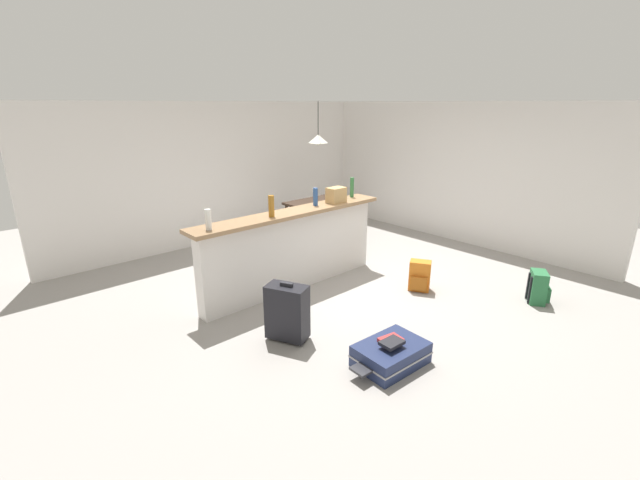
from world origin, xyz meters
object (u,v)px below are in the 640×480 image
object	(u,v)px
bottle_amber	(271,206)
bottle_blue	(315,197)
bottle_white	(208,220)
dining_chair_near_partition	(339,220)
backpack_green	(538,288)
backpack_orange	(420,276)
pendant_lamp	(318,139)
suitcase_flat_navy	(391,354)
book_stack	(391,341)
bottle_green	(352,187)
suitcase_upright_black	(287,312)
dining_table	(319,207)
grocery_bag	(336,195)

from	to	relation	value
bottle_amber	bottle_blue	bearing A→B (deg)	6.39
bottle_amber	bottle_white	bearing A→B (deg)	179.29
bottle_white	dining_chair_near_partition	distance (m)	3.08
bottle_amber	dining_chair_near_partition	xyz separation A→B (m)	(2.02, 0.83, -0.72)
backpack_green	backpack_orange	bearing A→B (deg)	123.05
pendant_lamp	suitcase_flat_navy	world-z (taller)	pendant_lamp
book_stack	bottle_white	bearing A→B (deg)	111.26
bottle_green	suitcase_flat_navy	size ratio (longest dim) A/B	0.35
suitcase_upright_black	bottle_white	bearing A→B (deg)	108.78
bottle_blue	book_stack	bearing A→B (deg)	-113.05
dining_table	pendant_lamp	size ratio (longest dim) A/B	1.49
backpack_orange	grocery_bag	bearing A→B (deg)	110.47
pendant_lamp	bottle_green	bearing A→B (deg)	-108.15
bottle_white	bottle_amber	distance (m)	0.86
dining_chair_near_partition	backpack_orange	size ratio (longest dim) A/B	2.21
bottle_blue	pendant_lamp	size ratio (longest dim) A/B	0.34
bottle_white	backpack_orange	world-z (taller)	bottle_white
suitcase_flat_navy	backpack_orange	size ratio (longest dim) A/B	2.01
bottle_blue	dining_chair_near_partition	size ratio (longest dim) A/B	0.27
pendant_lamp	book_stack	size ratio (longest dim) A/B	2.36
pendant_lamp	dining_table	bearing A→B (deg)	43.59
bottle_blue	backpack_green	world-z (taller)	bottle_blue
backpack_green	backpack_orange	size ratio (longest dim) A/B	1.00
dining_table	dining_chair_near_partition	bearing A→B (deg)	-96.38
bottle_blue	backpack_green	distance (m)	3.15
bottle_white	dining_chair_near_partition	world-z (taller)	bottle_white
bottle_white	suitcase_upright_black	size ratio (longest dim) A/B	0.36
bottle_amber	bottle_blue	size ratio (longest dim) A/B	1.11
suitcase_flat_navy	backpack_green	distance (m)	2.52
bottle_amber	backpack_orange	distance (m)	2.24
bottle_blue	dining_chair_near_partition	bearing A→B (deg)	31.50
suitcase_flat_navy	backpack_orange	world-z (taller)	backpack_orange
grocery_bag	backpack_orange	world-z (taller)	grocery_bag
bottle_white	dining_table	size ratio (longest dim) A/B	0.22
grocery_bag	suitcase_flat_navy	xyz separation A→B (m)	(-1.23, -2.04, -1.10)
dining_table	book_stack	world-z (taller)	dining_table
grocery_bag	bottle_white	bearing A→B (deg)	-179.71
backpack_green	grocery_bag	bearing A→B (deg)	117.25
pendant_lamp	backpack_orange	size ratio (longest dim) A/B	1.76
bottle_amber	book_stack	bearing A→B (deg)	-92.12
backpack_green	bottle_blue	bearing A→B (deg)	122.33
dining_chair_near_partition	backpack_orange	bearing A→B (deg)	-101.85
pendant_lamp	suitcase_flat_navy	size ratio (longest dim) A/B	0.87
suitcase_flat_navy	backpack_green	size ratio (longest dim) A/B	2.01
pendant_lamp	bottle_white	bearing A→B (deg)	-155.12
dining_chair_near_partition	pendant_lamp	world-z (taller)	pendant_lamp
pendant_lamp	suitcase_upright_black	xyz separation A→B (m)	(-2.53, -2.30, -1.55)
suitcase_flat_navy	backpack_green	bearing A→B (deg)	-9.37
backpack_orange	backpack_green	bearing A→B (deg)	-56.95
bottle_blue	bottle_green	bearing A→B (deg)	3.59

